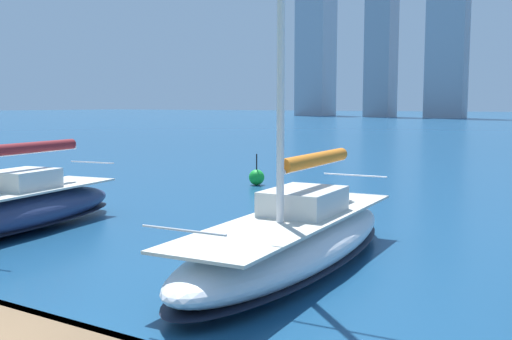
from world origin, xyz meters
The scene contains 3 objects.
sailboat_orange centered at (-0.79, -7.39, 0.66)m, with size 3.09×9.35×10.66m.
sailboat_maroon centered at (7.71, -6.39, 0.68)m, with size 3.58×8.28×10.36m.
channel_buoy centered at (7.08, -18.40, 0.36)m, with size 0.70×0.70×1.40m.
Camera 1 is at (-6.98, 4.09, 3.60)m, focal length 42.00 mm.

